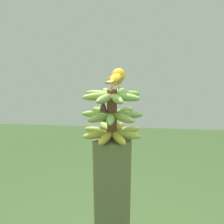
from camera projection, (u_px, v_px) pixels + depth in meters
banana_bunch at (112, 114)px, 1.24m from camera, size 0.29×0.29×0.24m
perched_bird at (117, 77)px, 1.21m from camera, size 0.08×0.22×0.09m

